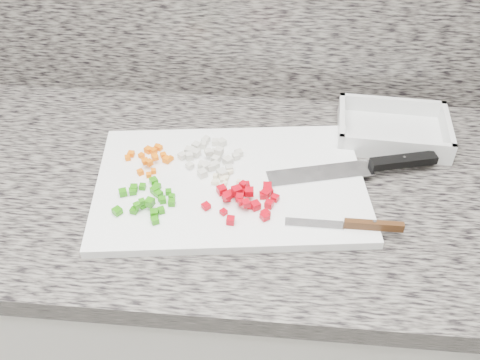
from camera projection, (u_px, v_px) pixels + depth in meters
The scene contains 11 objects.
cabinet at pixel (216, 317), 1.35m from camera, with size 3.92×0.62×0.86m, color silver.
countertop at pixel (209, 184), 1.05m from camera, with size 3.96×0.64×0.04m, color slate.
cutting_board at pixel (230, 184), 1.01m from camera, with size 0.50×0.33×0.02m, color white.
carrot_pile at pixel (151, 158), 1.04m from camera, with size 0.10×0.10×0.02m.
onion_pile at pixel (209, 157), 1.04m from camera, with size 0.13×0.13×0.02m.
green_pepper_pile at pixel (148, 199), 0.96m from camera, with size 0.11×0.12×0.02m.
red_pepper_pile at pixel (247, 197), 0.96m from camera, with size 0.14×0.11×0.03m.
garlic_pile at pixel (223, 179), 1.00m from camera, with size 0.05×0.05×0.01m.
chef_knife at pixel (375, 165), 1.03m from camera, with size 0.33×0.12×0.02m.
paring_knife at pixel (359, 225), 0.91m from camera, with size 0.20×0.02×0.02m.
tray at pixel (392, 131), 1.13m from camera, with size 0.24×0.18×0.05m.
Camera 1 is at (0.13, 0.66, 1.58)m, focal length 40.00 mm.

